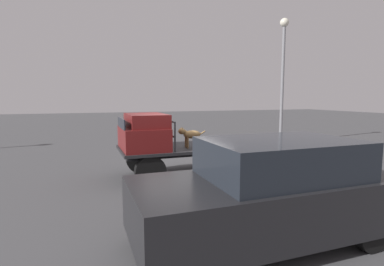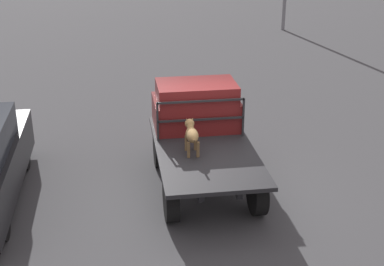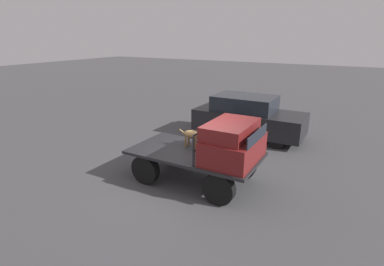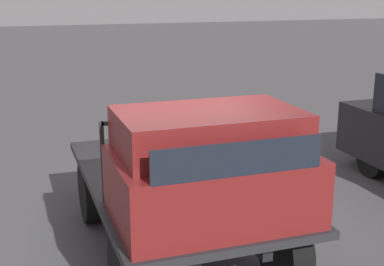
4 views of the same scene
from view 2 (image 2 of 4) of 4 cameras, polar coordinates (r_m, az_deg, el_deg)
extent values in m
plane|color=#474749|center=(11.04, 1.30, -5.75)|extent=(80.00, 80.00, 0.00)
cylinder|color=black|center=(11.77, -3.47, -1.62)|extent=(0.83, 0.24, 0.83)
cylinder|color=black|center=(11.99, 4.21, -1.15)|extent=(0.83, 0.24, 0.83)
cylinder|color=black|center=(9.77, -2.25, -7.10)|extent=(0.83, 0.24, 0.83)
cylinder|color=black|center=(10.04, 6.98, -6.37)|extent=(0.83, 0.24, 0.83)
cube|color=black|center=(10.67, -0.45, -2.48)|extent=(3.35, 0.10, 0.18)
cube|color=black|center=(10.77, 3.11, -2.25)|extent=(3.35, 0.10, 0.18)
cube|color=#232326|center=(10.66, 1.34, -1.73)|extent=(3.64, 1.93, 0.08)
cube|color=maroon|center=(11.57, 0.40, 2.22)|extent=(1.24, 1.81, 0.62)
cube|color=maroon|center=(11.31, 0.48, 4.44)|extent=(1.05, 1.67, 0.38)
cube|color=black|center=(11.99, -0.04, 5.24)|extent=(0.02, 1.49, 0.29)
cube|color=#232326|center=(10.80, -3.69, 1.19)|extent=(0.04, 0.04, 0.83)
cube|color=#232326|center=(11.07, 5.49, 1.69)|extent=(0.04, 0.04, 0.83)
cube|color=#232326|center=(10.76, 0.97, 3.41)|extent=(0.04, 1.77, 0.04)
cube|color=#232326|center=(10.90, 0.96, 1.45)|extent=(0.04, 1.77, 0.04)
cylinder|color=brown|center=(10.45, -0.62, -1.07)|extent=(0.06, 0.06, 0.31)
cylinder|color=brown|center=(10.47, 0.36, -1.02)|extent=(0.06, 0.06, 0.31)
cylinder|color=brown|center=(10.15, -0.37, -1.82)|extent=(0.06, 0.06, 0.31)
cylinder|color=brown|center=(10.18, 0.64, -1.76)|extent=(0.06, 0.06, 0.31)
ellipsoid|color=olive|center=(10.22, 0.00, -0.22)|extent=(0.53, 0.24, 0.24)
sphere|color=brown|center=(10.37, -0.12, -0.12)|extent=(0.11, 0.11, 0.11)
cylinder|color=olive|center=(10.40, -0.18, 0.60)|extent=(0.17, 0.13, 0.16)
sphere|color=olive|center=(10.47, -0.26, 1.02)|extent=(0.19, 0.19, 0.19)
cone|color=brown|center=(10.55, -0.32, 1.11)|extent=(0.10, 0.10, 0.10)
cone|color=olive|center=(10.42, -0.53, 1.39)|extent=(0.06, 0.08, 0.10)
cone|color=olive|center=(10.44, 0.03, 1.42)|extent=(0.06, 0.08, 0.10)
cylinder|color=olive|center=(9.93, 0.26, -0.79)|extent=(0.23, 0.04, 0.16)
cylinder|color=black|center=(12.19, -17.55, -2.42)|extent=(0.60, 0.20, 0.60)
cylinder|color=black|center=(9.83, -19.71, -9.16)|extent=(0.60, 0.20, 0.60)
camera|label=1|loc=(14.39, -36.92, 6.62)|focal=28.00mm
camera|label=3|loc=(15.87, 25.08, 16.22)|focal=28.00mm
camera|label=4|loc=(15.57, 4.22, 14.34)|focal=50.00mm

